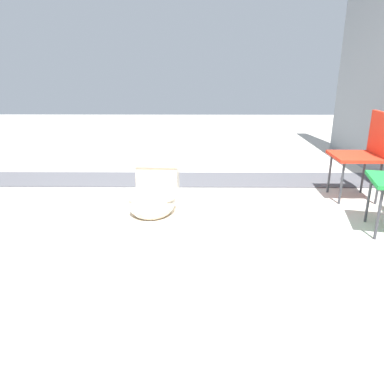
# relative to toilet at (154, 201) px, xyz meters

# --- Properties ---
(ground_plane) EXTENTS (14.00, 14.00, 0.00)m
(ground_plane) POSITION_rel_toilet_xyz_m (-0.05, 0.12, -0.22)
(ground_plane) COLOR #B7B2A8
(gravel_strip) EXTENTS (0.56, 8.00, 0.01)m
(gravel_strip) POSITION_rel_toilet_xyz_m (-1.30, 0.62, -0.21)
(gravel_strip) COLOR #4C4C51
(gravel_strip) RESTS_ON ground
(toilet) EXTENTS (0.65, 0.42, 0.52)m
(toilet) POSITION_rel_toilet_xyz_m (0.00, 0.00, 0.00)
(toilet) COLOR beige
(toilet) RESTS_ON ground
(folding_chair_left) EXTENTS (0.45, 0.45, 0.83)m
(folding_chair_left) POSITION_rel_toilet_xyz_m (-0.71, 1.96, 0.29)
(folding_chair_left) COLOR red
(folding_chair_left) RESTS_ON ground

